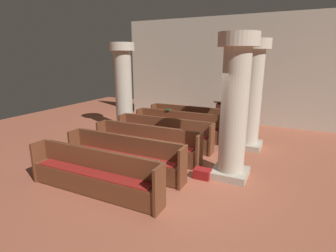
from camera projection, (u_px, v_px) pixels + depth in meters
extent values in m
plane|color=#AD5B42|center=(171.00, 174.00, 6.57)|extent=(19.20, 19.20, 0.00)
cube|color=beige|center=(231.00, 71.00, 11.27)|extent=(10.00, 0.16, 4.50)
cube|color=brown|center=(189.00, 119.00, 10.33)|extent=(3.12, 0.38, 0.05)
cube|color=brown|center=(191.00, 112.00, 10.41)|extent=(3.12, 0.04, 0.46)
cube|color=brown|center=(191.00, 106.00, 10.40)|extent=(2.99, 0.06, 0.02)
cube|color=brown|center=(154.00, 115.00, 11.00)|extent=(0.06, 0.44, 0.93)
cube|color=brown|center=(229.00, 123.00, 9.66)|extent=(0.06, 0.44, 0.93)
cube|color=brown|center=(187.00, 126.00, 10.24)|extent=(3.12, 0.03, 0.40)
cube|color=maroon|center=(189.00, 118.00, 10.31)|extent=(2.87, 0.32, 0.03)
cube|color=brown|center=(178.00, 126.00, 9.37)|extent=(3.12, 0.38, 0.05)
cube|color=brown|center=(180.00, 118.00, 9.45)|extent=(3.12, 0.04, 0.46)
cube|color=brown|center=(180.00, 112.00, 9.43)|extent=(2.99, 0.06, 0.02)
cube|color=brown|center=(140.00, 120.00, 10.03)|extent=(0.06, 0.44, 0.93)
cube|color=brown|center=(221.00, 130.00, 8.69)|extent=(0.06, 0.44, 0.93)
cube|color=brown|center=(176.00, 133.00, 9.27)|extent=(3.12, 0.03, 0.40)
cube|color=maroon|center=(178.00, 125.00, 9.34)|extent=(2.87, 0.32, 0.03)
cube|color=brown|center=(164.00, 134.00, 8.40)|extent=(3.12, 0.38, 0.05)
cube|color=brown|center=(166.00, 125.00, 8.48)|extent=(3.12, 0.04, 0.46)
cube|color=brown|center=(167.00, 118.00, 8.47)|extent=(2.99, 0.06, 0.02)
cube|color=brown|center=(123.00, 127.00, 9.07)|extent=(0.06, 0.44, 0.93)
cube|color=brown|center=(212.00, 140.00, 7.73)|extent=(0.06, 0.44, 0.93)
cube|color=brown|center=(161.00, 142.00, 8.31)|extent=(3.12, 0.03, 0.40)
cube|color=maroon|center=(164.00, 133.00, 8.38)|extent=(2.87, 0.32, 0.03)
cube|color=brown|center=(146.00, 144.00, 7.44)|extent=(3.12, 0.38, 0.05)
cube|color=brown|center=(149.00, 134.00, 7.52)|extent=(3.12, 0.04, 0.46)
cube|color=brown|center=(150.00, 126.00, 7.50)|extent=(2.99, 0.06, 0.02)
cube|color=brown|center=(102.00, 136.00, 8.10)|extent=(0.06, 0.44, 0.93)
cube|color=brown|center=(199.00, 152.00, 6.76)|extent=(0.06, 0.44, 0.93)
cube|color=brown|center=(143.00, 153.00, 7.34)|extent=(3.12, 0.03, 0.40)
cube|color=maroon|center=(146.00, 143.00, 7.41)|extent=(2.87, 0.32, 0.03)
cube|color=brown|center=(124.00, 157.00, 6.47)|extent=(3.12, 0.38, 0.05)
cube|color=brown|center=(127.00, 145.00, 6.55)|extent=(3.12, 0.05, 0.46)
cube|color=brown|center=(128.00, 136.00, 6.54)|extent=(2.99, 0.06, 0.02)
cube|color=brown|center=(76.00, 147.00, 7.14)|extent=(0.06, 0.44, 0.93)
cube|color=brown|center=(183.00, 167.00, 5.80)|extent=(0.06, 0.44, 0.93)
cube|color=brown|center=(120.00, 168.00, 6.38)|extent=(3.12, 0.03, 0.40)
cube|color=maroon|center=(123.00, 156.00, 6.45)|extent=(2.87, 0.32, 0.03)
cube|color=brown|center=(93.00, 174.00, 5.51)|extent=(3.12, 0.38, 0.05)
cube|color=brown|center=(97.00, 160.00, 5.59)|extent=(3.12, 0.04, 0.46)
cube|color=brown|center=(98.00, 150.00, 5.57)|extent=(2.99, 0.06, 0.02)
cube|color=brown|center=(41.00, 161.00, 6.17)|extent=(0.06, 0.44, 0.93)
cube|color=brown|center=(159.00, 190.00, 4.83)|extent=(0.06, 0.44, 0.93)
cube|color=brown|center=(88.00, 187.00, 5.41)|extent=(3.12, 0.03, 0.40)
cube|color=maroon|center=(92.00, 173.00, 5.48)|extent=(2.87, 0.32, 0.03)
cube|color=#B6AD9A|center=(247.00, 144.00, 8.46)|extent=(0.88, 0.88, 0.18)
cylinder|color=beige|center=(251.00, 98.00, 8.06)|extent=(0.65, 0.65, 2.88)
cylinder|color=beige|center=(255.00, 44.00, 7.65)|extent=(0.95, 0.95, 0.30)
cube|color=#B6AD9A|center=(125.00, 127.00, 10.57)|extent=(0.88, 0.88, 0.18)
cylinder|color=beige|center=(124.00, 89.00, 10.18)|extent=(0.65, 0.65, 2.88)
cylinder|color=beige|center=(122.00, 47.00, 9.77)|extent=(0.95, 0.95, 0.30)
cube|color=#B6AD9A|center=(230.00, 173.00, 6.40)|extent=(0.83, 0.83, 0.18)
cylinder|color=beige|center=(234.00, 112.00, 6.00)|extent=(0.62, 0.62, 2.88)
cylinder|color=beige|center=(239.00, 39.00, 5.59)|extent=(0.89, 0.89, 0.30)
cube|color=#411E13|center=(219.00, 125.00, 11.01)|extent=(0.45, 0.45, 0.06)
cube|color=#4C2316|center=(219.00, 115.00, 10.89)|extent=(0.28, 0.28, 0.95)
cube|color=#502518|center=(220.00, 103.00, 10.76)|extent=(0.48, 0.35, 0.15)
cube|color=#194723|center=(169.00, 110.00, 9.62)|extent=(0.14, 0.21, 0.04)
cube|color=maroon|center=(202.00, 174.00, 6.30)|extent=(0.40, 0.28, 0.23)
cube|color=navy|center=(233.00, 136.00, 9.29)|extent=(0.43, 0.32, 0.21)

